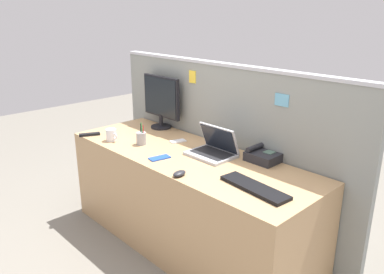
{
  "coord_description": "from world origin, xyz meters",
  "views": [
    {
      "loc": [
        1.93,
        -1.79,
        1.76
      ],
      "look_at": [
        0.0,
        0.05,
        0.87
      ],
      "focal_mm": 36.12,
      "sensor_mm": 36.0,
      "label": 1
    }
  ],
  "objects_px": {
    "cell_phone_white_slab": "(178,141)",
    "pen_cup": "(141,138)",
    "computer_mouse_right_hand": "(179,174)",
    "coffee_mug": "(111,135)",
    "tv_remote": "(90,134)",
    "desktop_monitor": "(161,100)",
    "laptop": "(214,148)",
    "desk_phone": "(263,156)",
    "cell_phone_blue_case": "(160,158)",
    "keyboard_main": "(255,188)"
  },
  "relations": [
    {
      "from": "computer_mouse_right_hand",
      "to": "desktop_monitor",
      "type": "bearing_deg",
      "value": 140.09
    },
    {
      "from": "computer_mouse_right_hand",
      "to": "coffee_mug",
      "type": "xyz_separation_m",
      "value": [
        -0.89,
        0.07,
        0.03
      ]
    },
    {
      "from": "cell_phone_blue_case",
      "to": "coffee_mug",
      "type": "height_order",
      "value": "coffee_mug"
    },
    {
      "from": "coffee_mug",
      "to": "laptop",
      "type": "bearing_deg",
      "value": 24.64
    },
    {
      "from": "desk_phone",
      "to": "computer_mouse_right_hand",
      "type": "distance_m",
      "value": 0.63
    },
    {
      "from": "laptop",
      "to": "cell_phone_white_slab",
      "type": "relative_size",
      "value": 2.61
    },
    {
      "from": "cell_phone_white_slab",
      "to": "computer_mouse_right_hand",
      "type": "bearing_deg",
      "value": -26.39
    },
    {
      "from": "laptop",
      "to": "pen_cup",
      "type": "bearing_deg",
      "value": -156.16
    },
    {
      "from": "desktop_monitor",
      "to": "keyboard_main",
      "type": "xyz_separation_m",
      "value": [
        1.34,
        -0.4,
        -0.24
      ]
    },
    {
      "from": "desk_phone",
      "to": "computer_mouse_right_hand",
      "type": "height_order",
      "value": "desk_phone"
    },
    {
      "from": "desk_phone",
      "to": "cell_phone_white_slab",
      "type": "distance_m",
      "value": 0.73
    },
    {
      "from": "desktop_monitor",
      "to": "desk_phone",
      "type": "bearing_deg",
      "value": 0.09
    },
    {
      "from": "desktop_monitor",
      "to": "keyboard_main",
      "type": "relative_size",
      "value": 1.01
    },
    {
      "from": "keyboard_main",
      "to": "cell_phone_blue_case",
      "type": "relative_size",
      "value": 3.06
    },
    {
      "from": "desk_phone",
      "to": "keyboard_main",
      "type": "height_order",
      "value": "desk_phone"
    },
    {
      "from": "keyboard_main",
      "to": "pen_cup",
      "type": "xyz_separation_m",
      "value": [
        -1.1,
        -0.0,
        0.04
      ]
    },
    {
      "from": "computer_mouse_right_hand",
      "to": "cell_phone_blue_case",
      "type": "height_order",
      "value": "computer_mouse_right_hand"
    },
    {
      "from": "pen_cup",
      "to": "tv_remote",
      "type": "distance_m",
      "value": 0.51
    },
    {
      "from": "desktop_monitor",
      "to": "keyboard_main",
      "type": "height_order",
      "value": "desktop_monitor"
    },
    {
      "from": "laptop",
      "to": "tv_remote",
      "type": "relative_size",
      "value": 1.92
    },
    {
      "from": "laptop",
      "to": "coffee_mug",
      "type": "distance_m",
      "value": 0.87
    },
    {
      "from": "pen_cup",
      "to": "cell_phone_blue_case",
      "type": "xyz_separation_m",
      "value": [
        0.33,
        -0.09,
        -0.05
      ]
    },
    {
      "from": "desk_phone",
      "to": "keyboard_main",
      "type": "distance_m",
      "value": 0.47
    },
    {
      "from": "keyboard_main",
      "to": "cell_phone_white_slab",
      "type": "height_order",
      "value": "keyboard_main"
    },
    {
      "from": "coffee_mug",
      "to": "computer_mouse_right_hand",
      "type": "bearing_deg",
      "value": -4.38
    },
    {
      "from": "laptop",
      "to": "cell_phone_white_slab",
      "type": "bearing_deg",
      "value": 179.14
    },
    {
      "from": "keyboard_main",
      "to": "computer_mouse_right_hand",
      "type": "distance_m",
      "value": 0.49
    },
    {
      "from": "pen_cup",
      "to": "tv_remote",
      "type": "height_order",
      "value": "pen_cup"
    },
    {
      "from": "tv_remote",
      "to": "coffee_mug",
      "type": "bearing_deg",
      "value": 40.26
    },
    {
      "from": "desk_phone",
      "to": "cell_phone_white_slab",
      "type": "bearing_deg",
      "value": -167.44
    },
    {
      "from": "laptop",
      "to": "desk_phone",
      "type": "xyz_separation_m",
      "value": [
        0.31,
        0.17,
        -0.02
      ]
    },
    {
      "from": "desktop_monitor",
      "to": "laptop",
      "type": "distance_m",
      "value": 0.83
    },
    {
      "from": "desktop_monitor",
      "to": "computer_mouse_right_hand",
      "type": "height_order",
      "value": "desktop_monitor"
    },
    {
      "from": "tv_remote",
      "to": "cell_phone_white_slab",
      "type": "bearing_deg",
      "value": 59.88
    },
    {
      "from": "coffee_mug",
      "to": "cell_phone_blue_case",
      "type": "bearing_deg",
      "value": 3.02
    },
    {
      "from": "pen_cup",
      "to": "tv_remote",
      "type": "xyz_separation_m",
      "value": [
        -0.48,
        -0.18,
        -0.04
      ]
    },
    {
      "from": "laptop",
      "to": "pen_cup",
      "type": "xyz_separation_m",
      "value": [
        -0.55,
        -0.24,
        -0.0
      ]
    },
    {
      "from": "desktop_monitor",
      "to": "tv_remote",
      "type": "distance_m",
      "value": 0.68
    },
    {
      "from": "desktop_monitor",
      "to": "computer_mouse_right_hand",
      "type": "distance_m",
      "value": 1.1
    },
    {
      "from": "keyboard_main",
      "to": "tv_remote",
      "type": "bearing_deg",
      "value": -167.63
    },
    {
      "from": "desktop_monitor",
      "to": "cell_phone_white_slab",
      "type": "relative_size",
      "value": 3.66
    },
    {
      "from": "cell_phone_blue_case",
      "to": "tv_remote",
      "type": "xyz_separation_m",
      "value": [
        -0.81,
        -0.09,
        0.01
      ]
    },
    {
      "from": "keyboard_main",
      "to": "tv_remote",
      "type": "height_order",
      "value": "keyboard_main"
    },
    {
      "from": "keyboard_main",
      "to": "cell_phone_white_slab",
      "type": "xyz_separation_m",
      "value": [
        -0.95,
        0.24,
        -0.01
      ]
    },
    {
      "from": "cell_phone_white_slab",
      "to": "desk_phone",
      "type": "bearing_deg",
      "value": 27.04
    },
    {
      "from": "coffee_mug",
      "to": "tv_remote",
      "type": "bearing_deg",
      "value": -165.18
    },
    {
      "from": "desktop_monitor",
      "to": "coffee_mug",
      "type": "distance_m",
      "value": 0.56
    },
    {
      "from": "pen_cup",
      "to": "cell_phone_white_slab",
      "type": "height_order",
      "value": "pen_cup"
    },
    {
      "from": "desk_phone",
      "to": "laptop",
      "type": "bearing_deg",
      "value": -152.3
    },
    {
      "from": "cell_phone_white_slab",
      "to": "pen_cup",
      "type": "bearing_deg",
      "value": -106.5
    }
  ]
}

